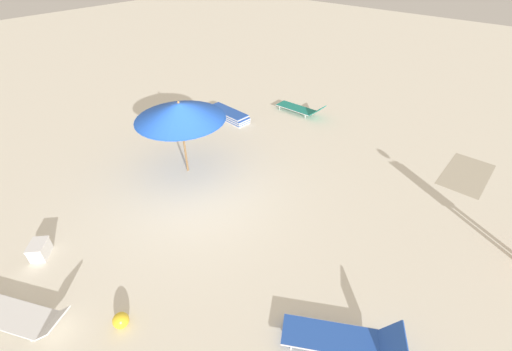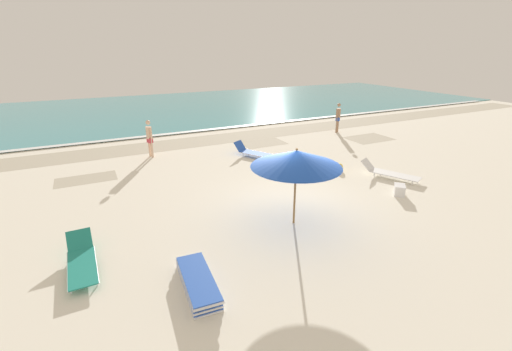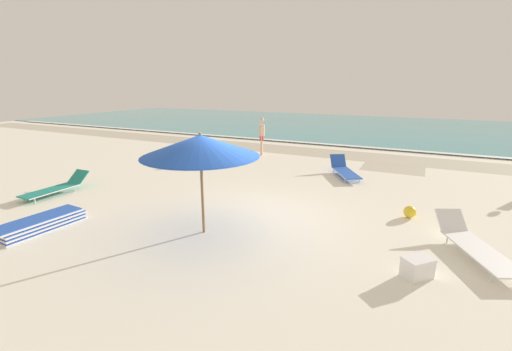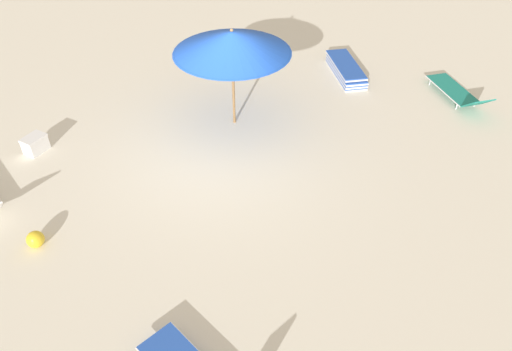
% 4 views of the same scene
% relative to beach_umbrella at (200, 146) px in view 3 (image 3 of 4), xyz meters
% --- Properties ---
extents(ground_plane, '(60.00, 60.00, 0.16)m').
position_rel_beach_umbrella_xyz_m(ground_plane, '(0.58, 1.00, -2.10)').
color(ground_plane, silver).
extents(ocean_water, '(60.00, 18.68, 0.07)m').
position_rel_beach_umbrella_xyz_m(ocean_water, '(0.58, 21.71, -1.99)').
color(ocean_water, teal).
rests_on(ocean_water, ground_plane).
extents(beach_umbrella, '(2.59, 2.59, 2.32)m').
position_rel_beach_umbrella_xyz_m(beach_umbrella, '(0.00, 0.00, 0.00)').
color(beach_umbrella, olive).
rests_on(beach_umbrella, ground_plane).
extents(lounger_stack, '(0.74, 1.95, 0.32)m').
position_rel_beach_umbrella_xyz_m(lounger_stack, '(-3.46, -1.58, -1.85)').
color(lounger_stack, blue).
rests_on(lounger_stack, ground_plane).
extents(sun_lounger_under_umbrella, '(0.66, 2.07, 0.54)m').
position_rel_beach_umbrella_xyz_m(sun_lounger_under_umbrella, '(-5.71, 0.33, -1.80)').
color(sun_lounger_under_umbrella, '#1E8475').
rests_on(sun_lounger_under_umbrella, ground_plane).
extents(sun_lounger_beside_umbrella, '(1.56, 2.10, 0.62)m').
position_rel_beach_umbrella_xyz_m(sun_lounger_beside_umbrella, '(1.82, 6.43, -1.80)').
color(sun_lounger_beside_umbrella, blue).
rests_on(sun_lounger_beside_umbrella, ground_plane).
extents(sun_lounger_near_water_left, '(1.53, 2.33, 0.56)m').
position_rel_beach_umbrella_xyz_m(sun_lounger_near_water_left, '(5.46, 1.50, -1.80)').
color(sun_lounger_near_water_left, white).
rests_on(sun_lounger_near_water_left, ground_plane).
extents(beachgoer_wading_adult, '(0.27, 0.43, 1.76)m').
position_rel_beach_umbrella_xyz_m(beachgoer_wading_adult, '(-2.58, 8.57, -1.02)').
color(beachgoer_wading_adult, beige).
rests_on(beachgoer_wading_adult, ground_plane).
extents(beach_ball, '(0.31, 0.31, 0.31)m').
position_rel_beach_umbrella_xyz_m(beach_ball, '(4.21, 3.06, -1.86)').
color(beach_ball, yellow).
rests_on(beach_ball, ground_plane).
extents(cooler_box, '(0.60, 0.61, 0.37)m').
position_rel_beach_umbrella_xyz_m(cooler_box, '(4.47, 0.09, -1.83)').
color(cooler_box, white).
rests_on(cooler_box, ground_plane).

